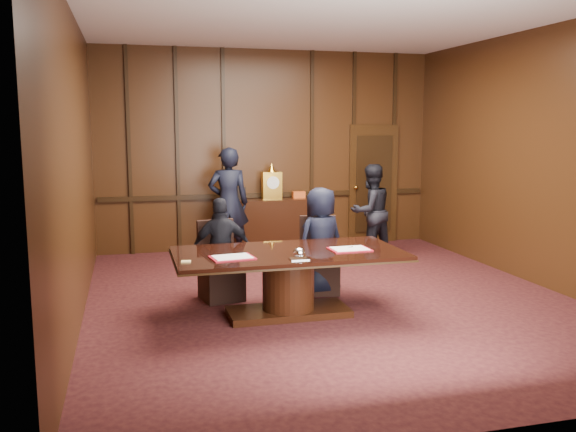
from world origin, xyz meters
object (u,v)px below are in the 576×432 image
Objects in this scene: witness_left at (229,203)px; witness_right at (371,211)px; signatory_left at (222,250)px; signatory_right at (321,241)px; conference_table at (288,272)px; sideboard at (272,222)px.

witness_right is (2.27, -0.65, -0.14)m from witness_left.
signatory_left is 1.30m from signatory_right.
conference_table is at bearing 98.04° from witness_left.
witness_right is (1.42, -1.09, 0.29)m from sideboard.
witness_left reaches higher than witness_right.
witness_left reaches higher than conference_table.
conference_table is 1.43× the size of witness_left.
conference_table is at bearing 32.28° from signatory_right.
witness_left is (-0.80, 2.52, 0.22)m from signatory_right.
witness_left is at bearing -100.49° from signatory_left.
sideboard is 1.14× the size of signatory_right.
conference_table is 3.42m from witness_right.
witness_right reaches higher than signatory_left.
sideboard is 1.23× the size of signatory_left.
signatory_right reaches higher than signatory_left.
signatory_left is at bearing -18.63° from signatory_right.
conference_table is at bearing -100.45° from sideboard.
witness_left is at bearing -152.27° from sideboard.
sideboard is 0.87× the size of witness_left.
conference_table is 1.04m from signatory_left.
sideboard is at bearing -109.47° from signatory_right.
witness_left is at bearing -91.05° from signatory_right.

